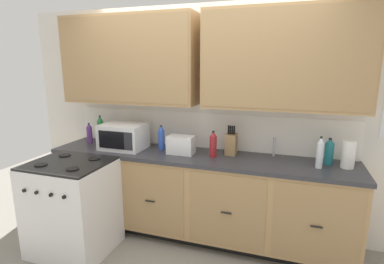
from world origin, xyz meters
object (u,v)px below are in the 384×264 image
object	(u,v)px
bottle_clear	(320,153)
bottle_teal	(329,152)
microwave	(124,136)
knife_block	(231,144)
toaster	(181,145)
bottle_green	(101,130)
paper_towel_roll	(348,154)
bottle_red	(213,144)
bottle_violet	(89,133)
stove_range	(73,207)
bottle_blue	(161,138)

from	to	relation	value
bottle_clear	bottle_teal	bearing A→B (deg)	56.80
microwave	knife_block	distance (m)	1.20
toaster	bottle_green	world-z (taller)	bottle_green
bottle_clear	paper_towel_roll	bearing A→B (deg)	18.33
microwave	bottle_green	world-z (taller)	bottle_green
bottle_red	bottle_teal	bearing A→B (deg)	6.44
bottle_red	bottle_green	bearing A→B (deg)	174.72
microwave	paper_towel_roll	distance (m)	2.29
microwave	bottle_green	distance (m)	0.42
microwave	bottle_violet	bearing A→B (deg)	169.55
bottle_green	bottle_teal	xyz separation A→B (m)	(2.53, -0.01, -0.04)
stove_range	paper_towel_roll	size ratio (longest dim) A/B	3.65
bottle_teal	bottle_green	bearing A→B (deg)	179.82
bottle_red	paper_towel_roll	bearing A→B (deg)	2.99
knife_block	bottle_blue	world-z (taller)	knife_block
microwave	bottle_clear	xyz separation A→B (m)	(2.04, -0.01, 0.00)
knife_block	bottle_blue	xyz separation A→B (m)	(-0.77, -0.07, 0.02)
bottle_teal	bottle_blue	xyz separation A→B (m)	(-1.71, -0.04, 0.01)
toaster	knife_block	bearing A→B (deg)	15.02
stove_range	knife_block	size ratio (longest dim) A/B	3.06
knife_block	bottle_blue	size ratio (longest dim) A/B	1.12
bottle_violet	bottle_teal	world-z (taller)	bottle_teal
bottle_green	bottle_clear	bearing A→B (deg)	-3.49
toaster	bottle_green	bearing A→B (deg)	173.78
toaster	bottle_green	size ratio (longest dim) A/B	0.84
toaster	bottle_teal	xyz separation A→B (m)	(1.45, 0.11, 0.03)
toaster	bottle_violet	bearing A→B (deg)	176.58
paper_towel_roll	knife_block	bearing A→B (deg)	175.53
microwave	bottle_green	xyz separation A→B (m)	(-0.40, 0.14, 0.02)
microwave	bottle_violet	distance (m)	0.54
bottle_green	knife_block	bearing A→B (deg)	0.70
stove_range	paper_towel_roll	distance (m)	2.70
bottle_violet	knife_block	bearing A→B (deg)	2.16
paper_towel_roll	bottle_clear	bearing A→B (deg)	-161.67
stove_range	microwave	world-z (taller)	microwave
toaster	bottle_teal	distance (m)	1.46
toaster	bottle_blue	size ratio (longest dim) A/B	1.01
knife_block	bottle_red	world-z (taller)	knife_block
bottle_blue	knife_block	bearing A→B (deg)	5.23
stove_range	bottle_teal	distance (m)	2.57
toaster	bottle_clear	world-z (taller)	bottle_clear
bottle_violet	stove_range	bearing A→B (deg)	-68.95
bottle_green	bottle_clear	distance (m)	2.44
bottle_violet	bottle_blue	bearing A→B (deg)	-0.33
bottle_teal	microwave	bearing A→B (deg)	-176.39
bottle_blue	bottle_red	bearing A→B (deg)	-7.58
knife_block	bottle_clear	bearing A→B (deg)	-11.17
paper_towel_roll	toaster	bearing A→B (deg)	-178.19
microwave	bottle_red	world-z (taller)	microwave
stove_range	toaster	size ratio (longest dim) A/B	3.39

